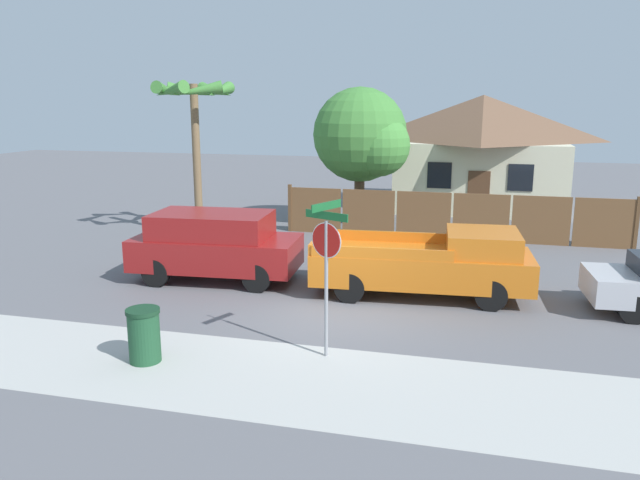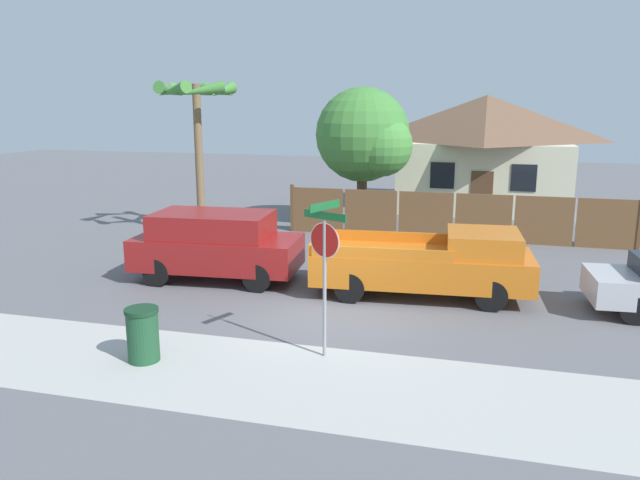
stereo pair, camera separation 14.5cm
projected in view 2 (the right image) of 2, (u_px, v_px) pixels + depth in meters
name	position (u px, v px, depth m)	size (l,w,h in m)	color
ground_plane	(336.00, 314.00, 14.52)	(80.00, 80.00, 0.00)	slate
sidewalk_strip	(288.00, 379.00, 11.13)	(36.00, 3.20, 0.01)	#B2B2AD
wooden_fence	(454.00, 217.00, 22.01)	(12.11, 0.12, 1.78)	brown
house	(484.00, 150.00, 28.61)	(7.84, 6.91, 5.10)	beige
oak_tree	(367.00, 137.00, 23.97)	(3.82, 3.64, 5.38)	brown
palm_tree	(197.00, 104.00, 21.64)	(2.72, 2.92, 5.51)	brown
red_suv	(216.00, 244.00, 17.11)	(4.63, 2.36, 1.88)	maroon
orange_pickup	(430.00, 263.00, 15.69)	(5.56, 2.43, 1.72)	orange
stop_sign	(325.00, 253.00, 11.70)	(0.90, 0.81, 3.04)	gray
trash_bin	(143.00, 334.00, 11.82)	(0.64, 0.64, 1.05)	#1E4C2D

